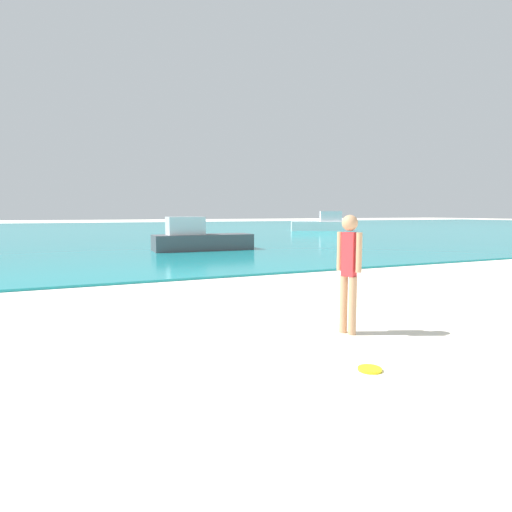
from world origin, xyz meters
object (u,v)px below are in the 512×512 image
at_px(person_standing, 349,267).
at_px(boat_near, 199,239).
at_px(frisbee, 370,369).
at_px(boat_far, 322,224).

bearing_deg(person_standing, boat_near, 150.95).
height_order(frisbee, boat_near, boat_near).
relative_size(boat_near, boat_far, 0.80).
xyz_separation_m(person_standing, boat_far, (16.28, 26.09, -0.26)).
relative_size(person_standing, frisbee, 6.50).
distance_m(person_standing, boat_near, 12.34).
bearing_deg(frisbee, person_standing, 63.88).
relative_size(person_standing, boat_far, 0.31).
height_order(frisbee, boat_far, boat_far).
xyz_separation_m(boat_near, boat_far, (14.79, 13.84, 0.10)).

